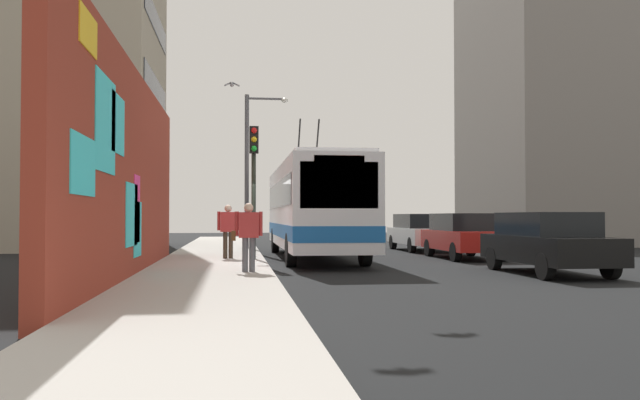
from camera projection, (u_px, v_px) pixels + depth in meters
name	position (u px, v px, depth m)	size (l,w,h in m)	color
ground_plane	(267.00, 267.00, 19.23)	(80.00, 80.00, 0.00)	black
sidewalk_slab	(211.00, 265.00, 19.02)	(48.00, 3.20, 0.15)	#ADA8A0
graffiti_wall	(131.00, 175.00, 15.32)	(14.91, 0.32, 4.91)	maroon
building_far_left	(60.00, 44.00, 30.89)	(9.67, 8.94, 19.20)	#9E937F
building_far_right	(566.00, 104.00, 35.72)	(9.84, 9.34, 15.29)	gray
city_bus	(313.00, 206.00, 23.02)	(11.82, 2.49, 5.10)	silver
parked_car_black	(547.00, 241.00, 16.73)	(4.56, 1.83, 1.58)	black
parked_car_red	(463.00, 235.00, 22.87)	(4.42, 1.82, 1.58)	#B21E19
parked_car_white	(421.00, 231.00, 28.10)	(4.83, 1.92, 1.58)	white
pedestrian_midblock	(228.00, 227.00, 20.69)	(0.23, 0.68, 1.69)	#3F3326
pedestrian_at_curb	(248.00, 232.00, 15.66)	(0.22, 0.74, 1.65)	#595960
traffic_light	(254.00, 169.00, 20.40)	(0.49, 0.28, 4.16)	#2D382D
street_lamp	(252.00, 159.00, 27.56)	(0.44, 1.82, 6.47)	#4C4C51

